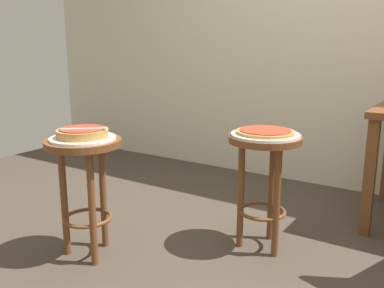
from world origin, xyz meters
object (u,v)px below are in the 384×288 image
at_px(serving_plate_foreground, 83,138).
at_px(pizza_foreground, 83,133).
at_px(serving_plate_middle, 265,135).
at_px(stool_middle, 264,165).
at_px(pizza_server_knife, 83,129).
at_px(pizza_middle, 265,132).
at_px(stool_foreground, 85,170).

height_order(serving_plate_foreground, pizza_foreground, pizza_foreground).
xyz_separation_m(pizza_foreground, serving_plate_middle, (0.73, 0.59, -0.03)).
bearing_deg(pizza_foreground, serving_plate_middle, 38.78).
relative_size(pizza_foreground, stool_middle, 0.41).
bearing_deg(pizza_server_knife, pizza_middle, 0.39).
xyz_separation_m(serving_plate_foreground, pizza_foreground, (-0.00, 0.00, 0.03)).
relative_size(serving_plate_foreground, pizza_foreground, 1.29).
bearing_deg(serving_plate_foreground, serving_plate_middle, 38.78).
distance_m(stool_middle, pizza_server_knife, 0.95).
bearing_deg(serving_plate_middle, pizza_middle, 0.00).
height_order(stool_middle, serving_plate_middle, serving_plate_middle).
relative_size(stool_foreground, pizza_server_knife, 2.86).
distance_m(stool_middle, pizza_middle, 0.18).
bearing_deg(serving_plate_foreground, pizza_foreground, 165.96).
bearing_deg(pizza_middle, stool_middle, 180.00).
xyz_separation_m(serving_plate_foreground, pizza_server_knife, (0.03, -0.02, 0.06)).
relative_size(stool_middle, pizza_server_knife, 2.86).
xyz_separation_m(serving_plate_foreground, serving_plate_middle, (0.73, 0.59, 0.00)).
xyz_separation_m(pizza_middle, pizza_server_knife, (-0.70, -0.61, 0.04)).
distance_m(pizza_foreground, pizza_server_knife, 0.04).
relative_size(stool_middle, serving_plate_middle, 1.74).
height_order(stool_foreground, stool_middle, same).
bearing_deg(serving_plate_foreground, pizza_middle, 38.78).
height_order(serving_plate_foreground, serving_plate_middle, same).
bearing_deg(serving_plate_middle, stool_middle, 180.00).
bearing_deg(stool_foreground, pizza_server_knife, -33.69).
distance_m(stool_middle, serving_plate_middle, 0.17).
bearing_deg(pizza_server_knife, serving_plate_foreground, 105.79).
bearing_deg(stool_foreground, pizza_middle, 38.78).
xyz_separation_m(serving_plate_middle, pizza_middle, (0.00, 0.00, 0.02)).
xyz_separation_m(stool_foreground, serving_plate_foreground, (0.00, 0.00, 0.17)).
height_order(serving_plate_middle, pizza_middle, pizza_middle).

